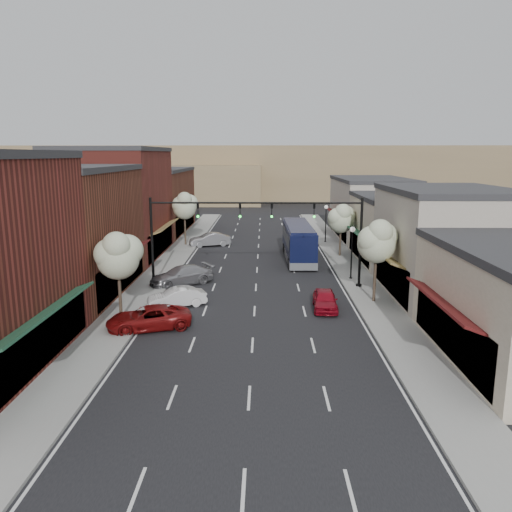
{
  "coord_description": "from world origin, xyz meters",
  "views": [
    {
      "loc": [
        0.61,
        -29.62,
        10.19
      ],
      "look_at": [
        -0.02,
        9.5,
        2.2
      ],
      "focal_mm": 35.0,
      "sensor_mm": 36.0,
      "label": 1
    }
  ],
  "objects_px": {
    "lamp_post_near": "(352,244)",
    "coach_bus": "(298,241)",
    "signal_mast_right": "(330,229)",
    "lamp_post_far": "(326,218)",
    "parked_car_e": "(210,240)",
    "tree_left_far": "(185,205)",
    "tree_right_far": "(341,218)",
    "tree_right_near": "(377,240)",
    "red_hatchback": "(325,300)",
    "signal_mast_left": "(182,229)",
    "parked_car_b": "(177,297)",
    "parked_car_c": "(181,275)",
    "parked_car_a": "(149,318)",
    "tree_left_near": "(118,254)"
  },
  "relations": [
    {
      "from": "signal_mast_left",
      "to": "coach_bus",
      "type": "distance_m",
      "value": 14.66
    },
    {
      "from": "parked_car_b",
      "to": "parked_car_c",
      "type": "bearing_deg",
      "value": 164.15
    },
    {
      "from": "signal_mast_left",
      "to": "tree_left_far",
      "type": "height_order",
      "value": "signal_mast_left"
    },
    {
      "from": "lamp_post_near",
      "to": "parked_car_a",
      "type": "xyz_separation_m",
      "value": [
        -14.0,
        -12.06,
        -2.32
      ]
    },
    {
      "from": "tree_left_near",
      "to": "lamp_post_far",
      "type": "height_order",
      "value": "tree_left_near"
    },
    {
      "from": "signal_mast_left",
      "to": "tree_left_far",
      "type": "distance_m",
      "value": 18.14
    },
    {
      "from": "coach_bus",
      "to": "parked_car_c",
      "type": "distance_m",
      "value": 14.07
    },
    {
      "from": "lamp_post_far",
      "to": "parked_car_b",
      "type": "relative_size",
      "value": 1.13
    },
    {
      "from": "signal_mast_right",
      "to": "lamp_post_far",
      "type": "height_order",
      "value": "signal_mast_right"
    },
    {
      "from": "tree_right_near",
      "to": "red_hatchback",
      "type": "height_order",
      "value": "tree_right_near"
    },
    {
      "from": "signal_mast_right",
      "to": "tree_right_near",
      "type": "distance_m",
      "value": 4.89
    },
    {
      "from": "tree_left_far",
      "to": "parked_car_c",
      "type": "distance_m",
      "value": 17.73
    },
    {
      "from": "signal_mast_left",
      "to": "red_hatchback",
      "type": "relative_size",
      "value": 2.1
    },
    {
      "from": "red_hatchback",
      "to": "tree_right_near",
      "type": "bearing_deg",
      "value": 25.29
    },
    {
      "from": "tree_left_far",
      "to": "red_hatchback",
      "type": "distance_m",
      "value": 27.11
    },
    {
      "from": "lamp_post_near",
      "to": "coach_bus",
      "type": "xyz_separation_m",
      "value": [
        -3.8,
        8.2,
        -1.19
      ]
    },
    {
      "from": "lamp_post_far",
      "to": "red_hatchback",
      "type": "bearing_deg",
      "value": -96.91
    },
    {
      "from": "lamp_post_near",
      "to": "lamp_post_far",
      "type": "bearing_deg",
      "value": 90.0
    },
    {
      "from": "signal_mast_left",
      "to": "lamp_post_near",
      "type": "xyz_separation_m",
      "value": [
        13.42,
        2.5,
        -1.62
      ]
    },
    {
      "from": "parked_car_e",
      "to": "tree_right_near",
      "type": "bearing_deg",
      "value": 13.85
    },
    {
      "from": "tree_left_near",
      "to": "lamp_post_near",
      "type": "xyz_separation_m",
      "value": [
        16.05,
        10.56,
        -1.22
      ]
    },
    {
      "from": "signal_mast_right",
      "to": "coach_bus",
      "type": "xyz_separation_m",
      "value": [
        -1.62,
        10.7,
        -2.8
      ]
    },
    {
      "from": "red_hatchback",
      "to": "parked_car_e",
      "type": "xyz_separation_m",
      "value": [
        -10.19,
        23.3,
        0.09
      ]
    },
    {
      "from": "parked_car_e",
      "to": "tree_left_far",
      "type": "bearing_deg",
      "value": -112.47
    },
    {
      "from": "tree_right_far",
      "to": "signal_mast_left",
      "type": "bearing_deg",
      "value": -139.46
    },
    {
      "from": "signal_mast_right",
      "to": "parked_car_a",
      "type": "height_order",
      "value": "signal_mast_right"
    },
    {
      "from": "lamp_post_far",
      "to": "red_hatchback",
      "type": "distance_m",
      "value": 25.84
    },
    {
      "from": "parked_car_b",
      "to": "parked_car_c",
      "type": "distance_m",
      "value": 5.88
    },
    {
      "from": "tree_left_near",
      "to": "parked_car_e",
      "type": "relative_size",
      "value": 1.24
    },
    {
      "from": "signal_mast_right",
      "to": "tree_left_far",
      "type": "xyz_separation_m",
      "value": [
        -13.87,
        17.95,
        -0.02
      ]
    },
    {
      "from": "coach_bus",
      "to": "parked_car_e",
      "type": "distance_m",
      "value": 11.87
    },
    {
      "from": "tree_left_near",
      "to": "red_hatchback",
      "type": "distance_m",
      "value": 13.67
    },
    {
      "from": "parked_car_a",
      "to": "parked_car_c",
      "type": "xyz_separation_m",
      "value": [
        0.26,
        10.35,
        0.06
      ]
    },
    {
      "from": "tree_left_far",
      "to": "coach_bus",
      "type": "distance_m",
      "value": 14.5
    },
    {
      "from": "tree_right_near",
      "to": "lamp_post_far",
      "type": "bearing_deg",
      "value": 91.3
    },
    {
      "from": "tree_left_near",
      "to": "parked_car_b",
      "type": "bearing_deg",
      "value": 45.46
    },
    {
      "from": "tree_left_near",
      "to": "parked_car_e",
      "type": "height_order",
      "value": "tree_left_near"
    },
    {
      "from": "lamp_post_near",
      "to": "signal_mast_right",
      "type": "bearing_deg",
      "value": -131.05
    },
    {
      "from": "signal_mast_left",
      "to": "tree_right_far",
      "type": "relative_size",
      "value": 1.51
    },
    {
      "from": "tree_right_near",
      "to": "parked_car_e",
      "type": "distance_m",
      "value": 26.09
    },
    {
      "from": "tree_left_near",
      "to": "red_hatchback",
      "type": "relative_size",
      "value": 1.45
    },
    {
      "from": "tree_left_near",
      "to": "coach_bus",
      "type": "height_order",
      "value": "tree_left_near"
    },
    {
      "from": "coach_bus",
      "to": "tree_right_far",
      "type": "bearing_deg",
      "value": 14.83
    },
    {
      "from": "parked_car_a",
      "to": "parked_car_e",
      "type": "height_order",
      "value": "parked_car_e"
    },
    {
      "from": "tree_right_near",
      "to": "lamp_post_near",
      "type": "height_order",
      "value": "tree_right_near"
    },
    {
      "from": "tree_right_near",
      "to": "parked_car_c",
      "type": "xyz_separation_m",
      "value": [
        -14.29,
        4.85,
        -3.71
      ]
    },
    {
      "from": "lamp_post_far",
      "to": "red_hatchback",
      "type": "xyz_separation_m",
      "value": [
        -3.1,
        -25.55,
        -2.34
      ]
    },
    {
      "from": "tree_right_far",
      "to": "lamp_post_far",
      "type": "relative_size",
      "value": 1.22
    },
    {
      "from": "lamp_post_near",
      "to": "parked_car_c",
      "type": "relative_size",
      "value": 0.87
    },
    {
      "from": "signal_mast_right",
      "to": "parked_car_e",
      "type": "relative_size",
      "value": 1.8
    }
  ]
}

